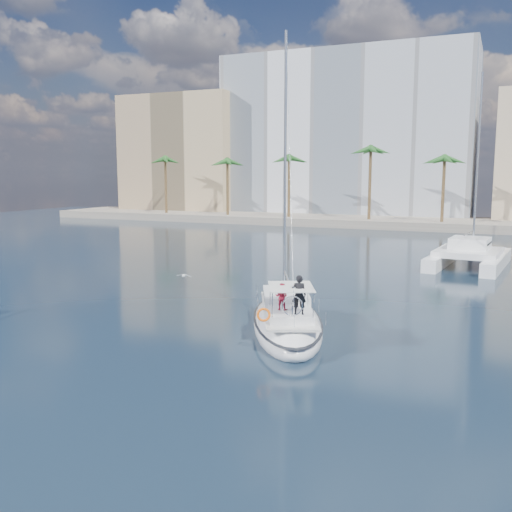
% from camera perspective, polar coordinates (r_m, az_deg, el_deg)
% --- Properties ---
extents(ground, '(160.00, 160.00, 0.00)m').
position_cam_1_polar(ground, '(30.66, -3.55, -6.90)').
color(ground, black).
rests_on(ground, ground).
extents(quay, '(120.00, 14.00, 1.20)m').
position_cam_1_polar(quay, '(88.69, 14.61, 3.28)').
color(quay, gray).
rests_on(quay, ground).
extents(building_modern, '(42.00, 16.00, 28.00)m').
position_cam_1_polar(building_modern, '(102.72, 9.20, 11.58)').
color(building_modern, white).
rests_on(building_modern, ground).
extents(building_tan_left, '(22.00, 14.00, 22.00)m').
position_cam_1_polar(building_tan_left, '(110.34, -6.88, 9.84)').
color(building_tan_left, tan).
rests_on(building_tan_left, ground).
extents(palm_left, '(3.60, 3.60, 12.30)m').
position_cam_1_polar(palm_left, '(95.93, -6.35, 9.65)').
color(palm_left, brown).
rests_on(palm_left, ground).
extents(palm_centre, '(3.60, 3.60, 12.30)m').
position_cam_1_polar(palm_centre, '(84.45, 14.43, 9.62)').
color(palm_centre, brown).
rests_on(palm_centre, ground).
extents(main_sloop, '(7.61, 11.30, 16.11)m').
position_cam_1_polar(main_sloop, '(29.47, 3.12, -6.49)').
color(main_sloop, white).
rests_on(main_sloop, ground).
extents(catamaran, '(6.77, 11.79, 16.53)m').
position_cam_1_polar(catamaran, '(52.45, 20.54, 0.24)').
color(catamaran, white).
rests_on(catamaran, ground).
extents(seagull, '(1.13, 0.48, 0.21)m').
position_cam_1_polar(seagull, '(39.92, -7.18, -1.96)').
color(seagull, silver).
rests_on(seagull, ground).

